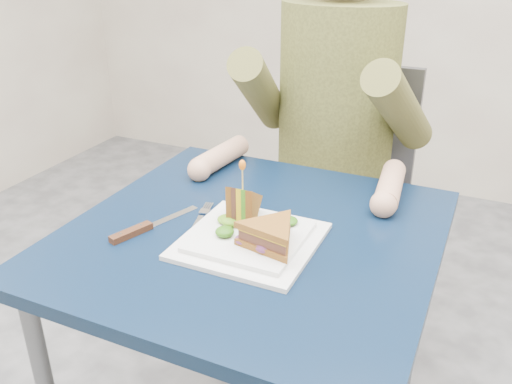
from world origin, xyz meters
The scene contains 12 objects.
table centered at (0.00, 0.00, 0.65)m, with size 0.75×0.75×0.73m.
chair centered at (0.00, 0.67, 0.54)m, with size 0.42×0.40×0.93m.
diner centered at (0.00, 0.56, 0.91)m, with size 0.54×0.59×0.74m.
plate centered at (0.02, -0.05, 0.74)m, with size 0.26×0.26×0.02m.
sandwich_flat centered at (0.07, -0.07, 0.78)m, with size 0.17×0.17×0.05m.
sandwich_upright centered at (-0.02, 0.00, 0.78)m, with size 0.08×0.13×0.12m.
fork centered at (-0.12, -0.02, 0.73)m, with size 0.06×0.18×0.01m.
knife centered at (-0.21, -0.10, 0.74)m, with size 0.09×0.22×0.02m.
toothpick centered at (-0.02, 0.00, 0.85)m, with size 0.00×0.00×0.06m, color tan.
toothpick_frill centered at (-0.02, 0.00, 0.88)m, with size 0.01×0.01×0.02m, color orange.
lettuce_spill centered at (0.02, -0.04, 0.76)m, with size 0.15×0.13×0.02m, color #337A14, non-canonical shape.
onion_ring centered at (0.03, -0.04, 0.77)m, with size 0.04×0.04×0.01m, color #9E4C7A.
Camera 1 is at (0.42, -0.89, 1.29)m, focal length 38.00 mm.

